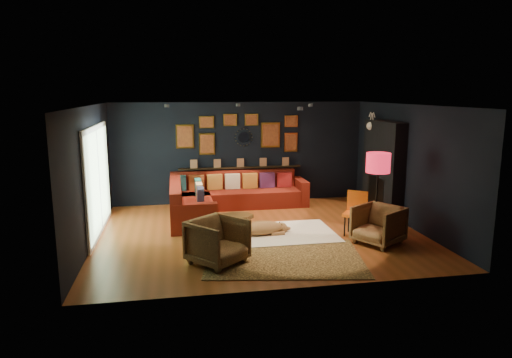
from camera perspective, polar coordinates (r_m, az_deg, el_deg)
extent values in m
plane|color=brown|center=(9.47, 0.42, -6.71)|extent=(6.50, 6.50, 0.00)
plane|color=black|center=(11.85, -2.02, 3.30)|extent=(6.50, 0.00, 6.50)
plane|color=black|center=(6.54, 4.89, -3.01)|extent=(6.50, 0.00, 6.50)
plane|color=black|center=(9.15, -20.00, 0.38)|extent=(0.00, 5.50, 5.50)
plane|color=black|center=(10.27, 18.57, 1.55)|extent=(0.00, 5.50, 5.50)
plane|color=white|center=(9.03, 0.45, 9.21)|extent=(6.50, 6.50, 0.00)
cube|color=maroon|center=(11.53, -2.62, -2.43)|extent=(3.20, 0.95, 0.42)
cube|color=maroon|center=(11.79, -2.86, -0.05)|extent=(3.20, 0.24, 0.46)
cube|color=maroon|center=(11.84, 5.56, -1.56)|extent=(0.22, 0.95, 0.64)
cube|color=maroon|center=(10.37, -7.99, -4.04)|extent=(0.95, 2.20, 0.42)
cube|color=maroon|center=(10.27, -10.03, -1.84)|extent=(0.24, 2.20, 0.46)
cube|color=maroon|center=(9.38, -7.75, -4.95)|extent=(0.95, 0.22, 0.64)
cube|color=#27545D|center=(11.49, -9.67, -0.52)|extent=(0.38, 0.14, 0.38)
cube|color=brown|center=(11.51, -7.43, -0.45)|extent=(0.38, 0.14, 0.38)
cube|color=#C17B30|center=(11.54, -5.20, -0.37)|extent=(0.38, 0.14, 0.38)
cube|color=beige|center=(11.58, -2.98, -0.29)|extent=(0.38, 0.14, 0.38)
cube|color=#C7772A|center=(11.65, -0.78, -0.22)|extent=(0.38, 0.14, 0.38)
cube|color=#4D2352|center=(11.73, 1.39, -0.14)|extent=(0.38, 0.14, 0.38)
cube|color=maroon|center=(11.82, 3.52, -0.07)|extent=(0.38, 0.14, 0.38)
cube|color=#1C7271|center=(10.97, -7.26, -1.00)|extent=(0.14, 0.38, 0.38)
cube|color=tan|center=(10.48, -7.11, -1.56)|extent=(0.14, 0.38, 0.38)
cube|color=#313352|center=(9.99, -6.95, -2.17)|extent=(0.14, 0.38, 0.38)
cube|color=black|center=(11.83, -1.96, 1.43)|extent=(3.20, 0.12, 0.04)
cube|color=gold|center=(11.65, -8.88, 5.28)|extent=(0.45, 0.03, 0.60)
cube|color=#A75829|center=(11.63, -8.88, 5.27)|extent=(0.38, 0.01, 0.51)
cube|color=gold|center=(11.70, -6.15, 4.38)|extent=(0.40, 0.03, 0.55)
cube|color=#A75829|center=(11.68, -6.14, 4.37)|extent=(0.34, 0.01, 0.47)
cube|color=gold|center=(11.65, -6.20, 7.07)|extent=(0.38, 0.03, 0.30)
cube|color=#A75829|center=(11.63, -6.20, 7.06)|extent=(0.32, 0.01, 0.25)
cube|color=gold|center=(11.91, 1.81, 5.52)|extent=(0.50, 0.03, 0.65)
cube|color=#A75829|center=(11.89, 1.83, 5.51)|extent=(0.42, 0.01, 0.55)
cube|color=gold|center=(12.05, 4.37, 4.60)|extent=(0.35, 0.03, 0.50)
cube|color=#A75829|center=(12.03, 4.40, 4.59)|extent=(0.30, 0.01, 0.42)
cube|color=gold|center=(12.00, 4.41, 7.21)|extent=(0.35, 0.03, 0.30)
cube|color=#A75829|center=(11.99, 4.43, 7.21)|extent=(0.30, 0.01, 0.25)
cube|color=gold|center=(11.70, -3.25, 7.38)|extent=(0.35, 0.03, 0.30)
cube|color=#A75829|center=(11.68, -3.24, 7.37)|extent=(0.30, 0.01, 0.25)
cube|color=gold|center=(11.78, -0.57, 7.42)|extent=(0.35, 0.03, 0.30)
cube|color=#A75829|center=(11.76, -0.56, 7.41)|extent=(0.30, 0.01, 0.25)
cylinder|color=silver|center=(11.78, -1.53, 5.22)|extent=(0.28, 0.03, 0.28)
cone|color=gold|center=(11.82, -0.47, 5.24)|extent=(0.03, 0.16, 0.03)
cone|color=gold|center=(11.81, -0.56, 5.65)|extent=(0.04, 0.16, 0.04)
cone|color=gold|center=(11.79, -0.79, 5.99)|extent=(0.04, 0.16, 0.04)
cone|color=gold|center=(11.78, -1.13, 6.21)|extent=(0.04, 0.16, 0.04)
cone|color=gold|center=(11.77, -1.54, 6.29)|extent=(0.03, 0.16, 0.03)
cone|color=gold|center=(11.75, -1.95, 6.20)|extent=(0.04, 0.16, 0.04)
cone|color=gold|center=(11.75, -2.29, 5.96)|extent=(0.04, 0.16, 0.04)
cone|color=gold|center=(11.75, -2.52, 5.61)|extent=(0.04, 0.16, 0.04)
cone|color=gold|center=(11.75, -2.60, 5.20)|extent=(0.03, 0.16, 0.03)
cone|color=gold|center=(11.76, -2.51, 4.79)|extent=(0.04, 0.16, 0.04)
cone|color=gold|center=(11.78, -2.28, 4.45)|extent=(0.04, 0.16, 0.04)
cone|color=gold|center=(11.79, -1.93, 4.23)|extent=(0.04, 0.16, 0.04)
cone|color=gold|center=(11.81, -1.53, 4.16)|extent=(0.03, 0.16, 0.03)
cone|color=gold|center=(11.82, -1.12, 4.25)|extent=(0.04, 0.16, 0.04)
cone|color=gold|center=(11.83, -0.78, 4.49)|extent=(0.04, 0.16, 0.04)
cone|color=gold|center=(11.83, -0.55, 4.83)|extent=(0.04, 0.16, 0.04)
cube|color=black|center=(11.02, 15.60, 1.27)|extent=(0.30, 1.60, 2.20)
cube|color=black|center=(11.11, 15.15, -2.04)|extent=(0.20, 0.80, 0.90)
cone|color=white|center=(11.39, 15.16, 6.42)|extent=(0.35, 0.28, 0.28)
sphere|color=white|center=(11.30, 14.15, 6.43)|extent=(0.20, 0.20, 0.20)
cylinder|color=white|center=(11.24, 14.41, 7.27)|extent=(0.02, 0.10, 0.28)
cylinder|color=white|center=(11.35, 14.15, 7.31)|extent=(0.02, 0.10, 0.28)
cube|color=white|center=(9.76, -19.17, -0.14)|extent=(0.04, 2.80, 2.20)
cube|color=#BDEAB3|center=(9.76, -19.03, -0.13)|extent=(0.01, 2.60, 2.00)
cube|color=white|center=(9.76, -19.00, -0.13)|extent=(0.02, 0.06, 2.00)
cylinder|color=black|center=(10.08, -11.09, 8.96)|extent=(0.10, 0.10, 0.06)
cylinder|color=black|center=(10.58, -2.25, 9.24)|extent=(0.10, 0.10, 0.06)
cylinder|color=black|center=(10.53, 6.82, 9.16)|extent=(0.10, 0.10, 0.06)
cylinder|color=black|center=(8.39, 5.55, 8.76)|extent=(0.10, 0.10, 0.06)
cube|color=white|center=(9.40, 3.11, -6.77)|extent=(2.18, 1.59, 0.03)
cube|color=#B18948|center=(8.10, 3.54, -9.80)|extent=(2.97, 2.34, 0.02)
cylinder|color=brown|center=(9.20, -3.28, -6.11)|extent=(0.09, 0.09, 0.30)
cylinder|color=brown|center=(9.23, -1.56, -6.03)|extent=(0.09, 0.09, 0.30)
cylinder|color=brown|center=(9.52, -2.68, -5.51)|extent=(0.09, 0.09, 0.30)
cylinder|color=maroon|center=(10.72, -7.93, -3.69)|extent=(0.48, 0.48, 0.31)
imported|color=tan|center=(7.75, -4.82, -7.52)|extent=(1.13, 1.12, 0.85)
imported|color=tan|center=(9.01, 15.05, -5.34)|extent=(1.04, 1.06, 0.81)
cylinder|color=gold|center=(8.32, -7.66, -7.84)|extent=(0.33, 0.33, 0.42)
cylinder|color=black|center=(9.36, 11.02, -5.75)|extent=(0.03, 0.03, 0.44)
cylinder|color=black|center=(9.28, 12.89, -5.95)|extent=(0.03, 0.03, 0.44)
cylinder|color=black|center=(9.65, 11.52, -5.26)|extent=(0.03, 0.03, 0.44)
cylinder|color=black|center=(9.58, 13.33, -5.45)|extent=(0.03, 0.03, 0.44)
cube|color=orange|center=(9.41, 12.24, -4.32)|extent=(0.58, 0.58, 0.06)
cube|color=orange|center=(9.52, 12.57, -2.68)|extent=(0.36, 0.29, 0.42)
cylinder|color=black|center=(9.50, 14.59, -6.90)|extent=(0.28, 0.28, 0.04)
cylinder|color=black|center=(9.31, 14.80, -2.76)|extent=(0.04, 0.04, 1.37)
cylinder|color=#B51325|center=(9.16, 15.04, 1.98)|extent=(0.47, 0.47, 0.39)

